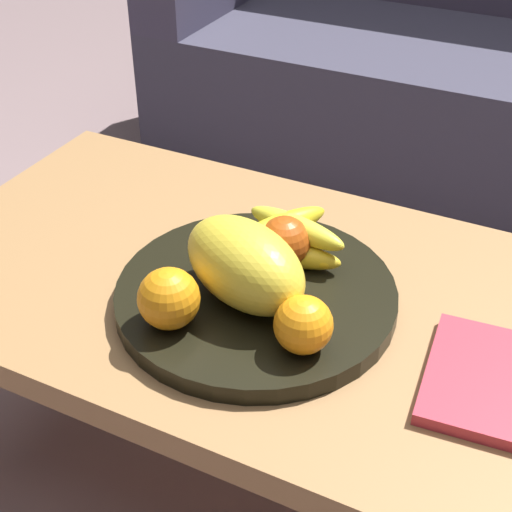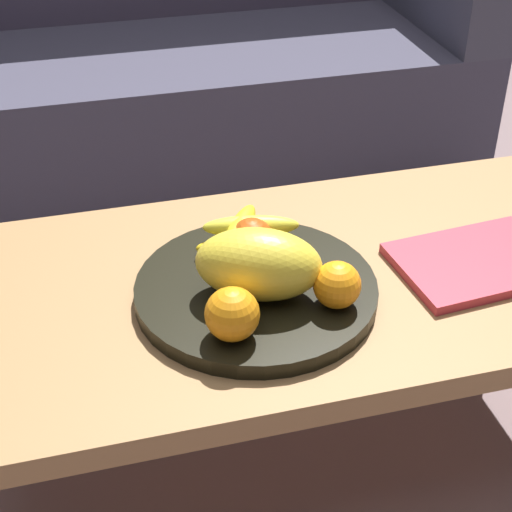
{
  "view_description": "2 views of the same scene",
  "coord_description": "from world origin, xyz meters",
  "views": [
    {
      "loc": [
        0.28,
        -0.71,
        1.03
      ],
      "look_at": [
        -0.05,
        -0.04,
        0.5
      ],
      "focal_mm": 52.22,
      "sensor_mm": 36.0,
      "label": 1
    },
    {
      "loc": [
        -0.3,
        -0.96,
        1.15
      ],
      "look_at": [
        -0.05,
        -0.04,
        0.5
      ],
      "focal_mm": 56.27,
      "sensor_mm": 36.0,
      "label": 2
    }
  ],
  "objects": [
    {
      "name": "melon_large_front",
      "position": [
        -0.06,
        -0.06,
        0.5
      ],
      "size": [
        0.21,
        0.17,
        0.11
      ],
      "primitive_type": "ellipsoid",
      "rotation": [
        0.0,
        0.0,
        -0.39
      ],
      "color": "yellow",
      "rests_on": "fruit_bowl"
    },
    {
      "name": "orange_left",
      "position": [
        0.05,
        -0.12,
        0.48
      ],
      "size": [
        0.07,
        0.07,
        0.07
      ],
      "primitive_type": "sphere",
      "color": "orange",
      "rests_on": "fruit_bowl"
    },
    {
      "name": "coffee_table",
      "position": [
        0.0,
        0.0,
        0.38
      ],
      "size": [
        1.12,
        0.55,
        0.42
      ],
      "color": "olive",
      "rests_on": "ground_plane"
    },
    {
      "name": "couch",
      "position": [
        0.02,
        1.22,
        0.3
      ],
      "size": [
        1.7,
        0.7,
        0.9
      ],
      "color": "#3A3849",
      "rests_on": "ground_plane"
    },
    {
      "name": "ground_plane",
      "position": [
        0.0,
        0.0,
        0.0
      ],
      "size": [
        8.0,
        8.0,
        0.0
      ],
      "primitive_type": "plane",
      "color": "slate"
    },
    {
      "name": "orange_front",
      "position": [
        -0.11,
        -0.15,
        0.49
      ],
      "size": [
        0.08,
        0.08,
        0.08
      ],
      "primitive_type": "sphere",
      "color": "orange",
      "rests_on": "fruit_bowl"
    },
    {
      "name": "banana_bunch",
      "position": [
        -0.05,
        0.04,
        0.48
      ],
      "size": [
        0.17,
        0.16,
        0.06
      ],
      "color": "yellow",
      "rests_on": "fruit_bowl"
    },
    {
      "name": "magazine",
      "position": [
        0.3,
        -0.05,
        0.43
      ],
      "size": [
        0.26,
        0.2,
        0.02
      ],
      "primitive_type": "cube",
      "rotation": [
        0.0,
        0.0,
        0.09
      ],
      "color": "#B7303F",
      "rests_on": "coffee_table"
    },
    {
      "name": "apple_front",
      "position": [
        -0.04,
        0.02,
        0.48
      ],
      "size": [
        0.07,
        0.07,
        0.07
      ],
      "primitive_type": "sphere",
      "color": "#A84612",
      "rests_on": "fruit_bowl"
    },
    {
      "name": "fruit_bowl",
      "position": [
        -0.05,
        -0.04,
        0.44
      ],
      "size": [
        0.36,
        0.36,
        0.03
      ],
      "primitive_type": "cylinder",
      "color": "black",
      "rests_on": "coffee_table"
    }
  ]
}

